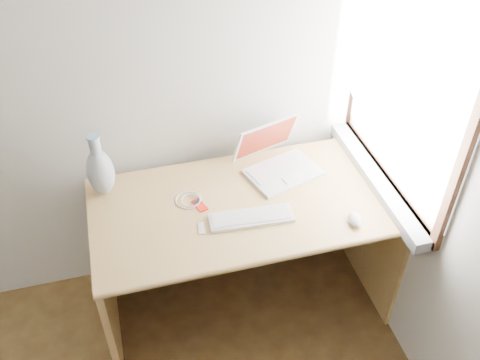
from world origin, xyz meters
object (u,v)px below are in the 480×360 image
object	(u,v)px
desk	(241,223)
laptop	(281,160)
external_keyboard	(251,218)
vase	(100,171)

from	to	relation	value
desk	laptop	bearing A→B (deg)	24.75
external_keyboard	vase	bearing A→B (deg)	154.46
external_keyboard	vase	xyz separation A→B (m)	(-0.63, 0.36, 0.12)
vase	desk	bearing A→B (deg)	-13.69
external_keyboard	vase	size ratio (longest dim) A/B	1.19
laptop	desk	bearing A→B (deg)	-172.34
laptop	vase	bearing A→B (deg)	159.88
desk	vase	xyz separation A→B (m)	(-0.64, 0.16, 0.36)
external_keyboard	laptop	bearing A→B (deg)	56.67
laptop	external_keyboard	size ratio (longest dim) A/B	1.03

